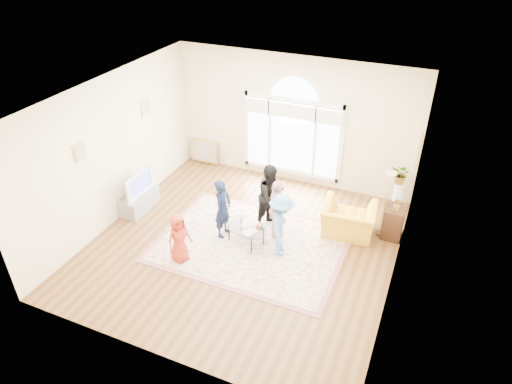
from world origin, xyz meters
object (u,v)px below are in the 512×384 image
at_px(television, 137,183).
at_px(armchair, 348,220).
at_px(tv_console, 140,201).
at_px(coffee_table, 246,227).
at_px(area_rug, 251,244).

bearing_deg(television, armchair, 11.74).
bearing_deg(tv_console, coffee_table, -3.80).
distance_m(tv_console, armchair, 4.74).
bearing_deg(area_rug, tv_console, 175.99).
relative_size(area_rug, tv_console, 3.60).
bearing_deg(area_rug, coffee_table, 171.20).
relative_size(tv_console, armchair, 0.92).
height_order(area_rug, armchair, armchair).
relative_size(tv_console, television, 1.01).
distance_m(area_rug, tv_console, 2.92).
distance_m(coffee_table, armchair, 2.19).
relative_size(coffee_table, armchair, 1.06).
distance_m(area_rug, coffee_table, 0.41).
distance_m(television, coffee_table, 2.80).
bearing_deg(coffee_table, television, -164.69).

